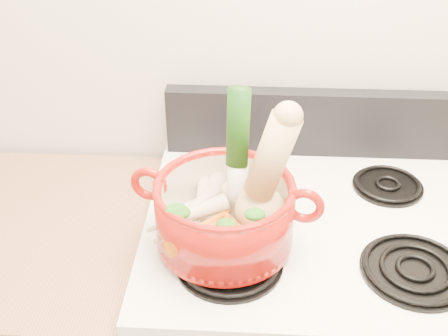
{
  "coord_description": "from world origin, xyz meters",
  "views": [
    {
      "loc": [
        -0.15,
        0.38,
        1.76
      ],
      "look_at": [
        -0.2,
        1.28,
        1.17
      ],
      "focal_mm": 45.0,
      "sensor_mm": 36.0,
      "label": 1
    }
  ],
  "objects": [
    {
      "name": "burner_front_left",
      "position": [
        -0.19,
        1.24,
        0.96
      ],
      "size": [
        0.22,
        0.22,
        0.02
      ],
      "primitive_type": "cylinder",
      "color": "black",
      "rests_on": "cooktop"
    },
    {
      "name": "pot_handle_left",
      "position": [
        -0.36,
        1.33,
        1.09
      ],
      "size": [
        0.08,
        0.03,
        0.08
      ],
      "primitive_type": "torus",
      "rotation": [
        1.57,
        0.0,
        -0.18
      ],
      "color": "maroon",
      "rests_on": "dutch_oven"
    },
    {
      "name": "squash",
      "position": [
        -0.13,
        1.31,
        1.13
      ],
      "size": [
        0.2,
        0.14,
        0.29
      ],
      "primitive_type": null,
      "rotation": [
        0.0,
        0.29,
        0.19
      ],
      "color": "tan",
      "rests_on": "dutch_oven"
    },
    {
      "name": "control_backsplash",
      "position": [
        0.0,
        1.7,
        1.04
      ],
      "size": [
        0.76,
        0.05,
        0.18
      ],
      "primitive_type": "cube",
      "color": "black",
      "rests_on": "cooktop"
    },
    {
      "name": "carrot_3",
      "position": [
        -0.24,
        1.24,
        1.03
      ],
      "size": [
        0.13,
        0.12,
        0.04
      ],
      "primitive_type": "cone",
      "rotation": [
        1.66,
        0.0,
        -0.84
      ],
      "color": "#BF4609",
      "rests_on": "dutch_oven"
    },
    {
      "name": "parsnip_1",
      "position": [
        -0.28,
        1.31,
        1.03
      ],
      "size": [
        0.15,
        0.18,
        0.06
      ],
      "primitive_type": "cone",
      "rotation": [
        1.66,
        0.0,
        -0.66
      ],
      "color": "beige",
      "rests_on": "dutch_oven"
    },
    {
      "name": "pot_handle_right",
      "position": [
        -0.04,
        1.27,
        1.09
      ],
      "size": [
        0.08,
        0.03,
        0.08
      ],
      "primitive_type": "torus",
      "rotation": [
        1.57,
        0.0,
        -0.18
      ],
      "color": "maroon",
      "rests_on": "dutch_oven"
    },
    {
      "name": "parsnip_2",
      "position": [
        -0.26,
        1.37,
        1.03
      ],
      "size": [
        0.05,
        0.19,
        0.06
      ],
      "primitive_type": "cone",
      "rotation": [
        1.66,
        0.0,
        -0.03
      ],
      "color": "beige",
      "rests_on": "dutch_oven"
    },
    {
      "name": "burner_back_left",
      "position": [
        -0.19,
        1.54,
        0.96
      ],
      "size": [
        0.17,
        0.17,
        0.02
      ],
      "primitive_type": "cylinder",
      "color": "black",
      "rests_on": "cooktop"
    },
    {
      "name": "dutch_oven",
      "position": [
        -0.2,
        1.3,
        1.04
      ],
      "size": [
        0.34,
        0.34,
        0.14
      ],
      "primitive_type": "cylinder",
      "rotation": [
        0.0,
        0.0,
        -0.18
      ],
      "color": "maroon",
      "rests_on": "burner_front_left"
    },
    {
      "name": "wall_back",
      "position": [
        0.0,
        1.75,
        1.3
      ],
      "size": [
        3.5,
        0.02,
        2.6
      ],
      "primitive_type": "cube",
      "color": "beige",
      "rests_on": "floor"
    },
    {
      "name": "ginger",
      "position": [
        -0.2,
        1.4,
        1.02
      ],
      "size": [
        0.08,
        0.06,
        0.04
      ],
      "primitive_type": "ellipsoid",
      "rotation": [
        0.0,
        0.0,
        0.07
      ],
      "color": "tan",
      "rests_on": "dutch_oven"
    },
    {
      "name": "parsnip_0",
      "position": [
        -0.26,
        1.33,
        1.03
      ],
      "size": [
        0.13,
        0.25,
        0.07
      ],
      "primitive_type": "cone",
      "rotation": [
        1.66,
        0.0,
        -0.34
      ],
      "color": "beige",
      "rests_on": "dutch_oven"
    },
    {
      "name": "carrot_1",
      "position": [
        -0.25,
        1.25,
        1.03
      ],
      "size": [
        0.14,
        0.15,
        0.05
      ],
      "primitive_type": "cone",
      "rotation": [
        1.66,
        0.0,
        -0.75
      ],
      "color": "#C15C09",
      "rests_on": "dutch_oven"
    },
    {
      "name": "leek",
      "position": [
        -0.18,
        1.35,
        1.15
      ],
      "size": [
        0.06,
        0.08,
        0.31
      ],
      "primitive_type": "cylinder",
      "rotation": [
        -0.09,
        0.0,
        -0.21
      ],
      "color": "silver",
      "rests_on": "dutch_oven"
    },
    {
      "name": "burner_back_right",
      "position": [
        0.19,
        1.54,
        0.96
      ],
      "size": [
        0.17,
        0.17,
        0.02
      ],
      "primitive_type": "cylinder",
      "color": "black",
      "rests_on": "cooktop"
    },
    {
      "name": "cooktop",
      "position": [
        0.0,
        1.4,
        0.93
      ],
      "size": [
        0.78,
        0.67,
        0.03
      ],
      "primitive_type": "cube",
      "color": "white",
      "rests_on": "stove_body"
    },
    {
      "name": "burner_front_right",
      "position": [
        0.19,
        1.24,
        0.96
      ],
      "size": [
        0.22,
        0.22,
        0.02
      ],
      "primitive_type": "cylinder",
      "color": "black",
      "rests_on": "cooktop"
    },
    {
      "name": "carrot_2",
      "position": [
        -0.19,
        1.28,
        1.03
      ],
      "size": [
        0.12,
        0.16,
        0.05
      ],
      "primitive_type": "cone",
      "rotation": [
        1.66,
        0.0,
        0.58
      ],
      "color": "#BB5609",
      "rests_on": "dutch_oven"
    },
    {
      "name": "parsnip_3",
      "position": [
        -0.28,
        1.29,
        1.04
      ],
      "size": [
        0.18,
        0.11,
        0.05
      ],
      "primitive_type": "cone",
      "rotation": [
        1.66,
        0.0,
        -1.13
      ],
      "color": "beige",
      "rests_on": "dutch_oven"
    },
    {
      "name": "carrot_0",
      "position": [
        -0.2,
        1.25,
        1.01
      ],
      "size": [
        0.05,
        0.16,
        0.04
      ],
      "primitive_type": "cone",
      "rotation": [
        1.66,
        0.0,
        0.1
      ],
      "color": "#D0600A",
      "rests_on": "dutch_oven"
    }
  ]
}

